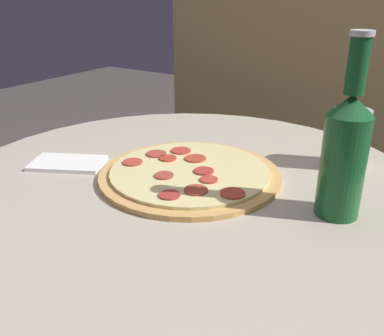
# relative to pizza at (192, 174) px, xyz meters

# --- Properties ---
(table) EXTENTS (0.94, 0.94, 0.73)m
(table) POSITION_rel_pizza_xyz_m (-0.00, -0.02, -0.18)
(table) COLOR #B2A893
(table) RESTS_ON ground_plane
(fence_panel) EXTENTS (1.23, 0.04, 1.51)m
(fence_panel) POSITION_rel_pizza_xyz_m (-0.00, 0.84, 0.01)
(fence_panel) COLOR tan
(fence_panel) RESTS_ON ground_plane
(pizza) EXTENTS (0.35, 0.35, 0.02)m
(pizza) POSITION_rel_pizza_xyz_m (0.00, 0.00, 0.00)
(pizza) COLOR tan
(pizza) RESTS_ON table
(beer_bottle) EXTENTS (0.07, 0.07, 0.29)m
(beer_bottle) POSITION_rel_pizza_xyz_m (0.28, 0.01, 0.10)
(beer_bottle) COLOR #195628
(beer_bottle) RESTS_ON table
(drinking_glass) EXTENTS (0.08, 0.08, 0.12)m
(drinking_glass) POSITION_rel_pizza_xyz_m (0.24, 0.23, 0.05)
(drinking_glass) COLOR silver
(drinking_glass) RESTS_ON table
(napkin) EXTENTS (0.17, 0.15, 0.01)m
(napkin) POSITION_rel_pizza_xyz_m (-0.25, -0.09, -0.00)
(napkin) COLOR white
(napkin) RESTS_ON table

